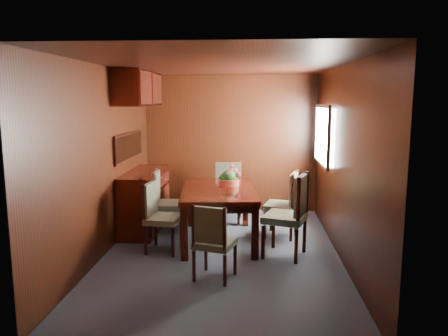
# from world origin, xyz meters

# --- Properties ---
(ground) EXTENTS (4.50, 4.50, 0.00)m
(ground) POSITION_xyz_m (0.00, 0.00, 0.00)
(ground) COLOR #333B46
(ground) RESTS_ON ground
(room_shell) EXTENTS (3.06, 4.52, 2.41)m
(room_shell) POSITION_xyz_m (-0.10, 0.33, 1.63)
(room_shell) COLOR black
(room_shell) RESTS_ON ground
(sideboard) EXTENTS (0.48, 1.40, 0.90)m
(sideboard) POSITION_xyz_m (-1.25, 1.00, 0.45)
(sideboard) COLOR black
(sideboard) RESTS_ON ground
(dining_table) EXTENTS (1.15, 1.69, 0.75)m
(dining_table) POSITION_xyz_m (-0.08, 0.50, 0.65)
(dining_table) COLOR black
(dining_table) RESTS_ON ground
(chair_left_near) EXTENTS (0.47, 0.49, 0.93)m
(chair_left_near) POSITION_xyz_m (-0.84, 0.05, 0.52)
(chair_left_near) COLOR black
(chair_left_near) RESTS_ON ground
(chair_left_far) EXTENTS (0.47, 0.49, 0.95)m
(chair_left_far) POSITION_xyz_m (-0.90, 0.75, 0.53)
(chair_left_far) COLOR black
(chair_left_far) RESTS_ON ground
(chair_right_near) EXTENTS (0.63, 0.64, 1.07)m
(chair_right_near) POSITION_xyz_m (0.88, -0.05, 0.59)
(chair_right_near) COLOR black
(chair_right_near) RESTS_ON ground
(chair_right_far) EXTENTS (0.54, 0.55, 0.96)m
(chair_right_far) POSITION_xyz_m (0.88, 0.77, 0.53)
(chair_right_far) COLOR black
(chair_right_far) RESTS_ON ground
(chair_head) EXTENTS (0.51, 0.50, 0.87)m
(chair_head) POSITION_xyz_m (-0.04, -0.85, 0.48)
(chair_head) COLOR black
(chair_head) RESTS_ON ground
(chair_foot) EXTENTS (0.47, 0.45, 0.96)m
(chair_foot) POSITION_xyz_m (-0.02, 1.61, 0.53)
(chair_foot) COLOR black
(chair_foot) RESTS_ON ground
(flower_centerpiece) EXTENTS (0.32, 0.32, 0.32)m
(flower_centerpiece) POSITION_xyz_m (0.05, 0.74, 0.90)
(flower_centerpiece) COLOR #A84A33
(flower_centerpiece) RESTS_ON dining_table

